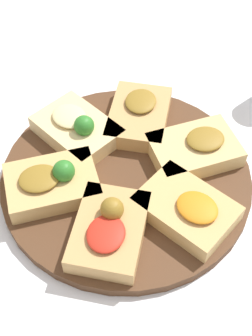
% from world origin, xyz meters
% --- Properties ---
extents(ground_plane, '(3.00, 3.00, 0.00)m').
position_xyz_m(ground_plane, '(0.00, 0.00, 0.00)').
color(ground_plane, white).
extents(serving_board, '(0.41, 0.41, 0.02)m').
position_xyz_m(serving_board, '(0.00, 0.00, 0.01)').
color(serving_board, '#51331E').
rests_on(serving_board, ground_plane).
extents(focaccia_slice_0, '(0.17, 0.17, 0.06)m').
position_xyz_m(focaccia_slice_0, '(-0.08, 0.09, 0.04)').
color(focaccia_slice_0, '#E5C689').
rests_on(focaccia_slice_0, serving_board).
extents(focaccia_slice_1, '(0.16, 0.12, 0.06)m').
position_xyz_m(focaccia_slice_1, '(-0.12, -0.02, 0.04)').
color(focaccia_slice_1, tan).
rests_on(focaccia_slice_1, serving_board).
extents(focaccia_slice_2, '(0.13, 0.16, 0.06)m').
position_xyz_m(focaccia_slice_2, '(-0.03, -0.11, 0.04)').
color(focaccia_slice_2, tan).
rests_on(focaccia_slice_2, serving_board).
extents(focaccia_slice_3, '(0.17, 0.17, 0.04)m').
position_xyz_m(focaccia_slice_3, '(0.08, -0.09, 0.03)').
color(focaccia_slice_3, tan).
rests_on(focaccia_slice_3, serving_board).
extents(focaccia_slice_4, '(0.16, 0.13, 0.04)m').
position_xyz_m(focaccia_slice_4, '(0.12, 0.03, 0.03)').
color(focaccia_slice_4, '#DBB775').
rests_on(focaccia_slice_4, serving_board).
extents(focaccia_slice_5, '(0.13, 0.16, 0.04)m').
position_xyz_m(focaccia_slice_5, '(0.03, 0.12, 0.03)').
color(focaccia_slice_5, tan).
rests_on(focaccia_slice_5, serving_board).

